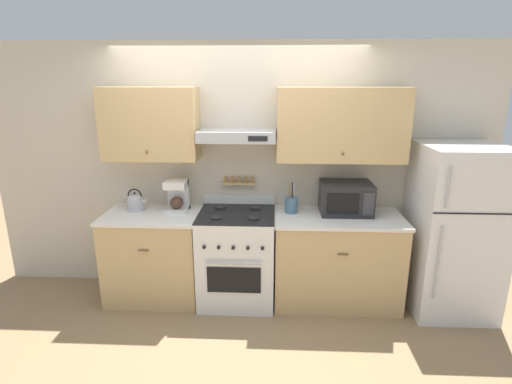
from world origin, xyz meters
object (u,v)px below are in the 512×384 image
object	(u,v)px
tea_kettle	(135,202)
utensil_crock	(291,204)
refrigerator	(454,230)
stove_range	(237,256)
microwave	(346,198)
coffee_maker	(177,195)

from	to	relation	value
tea_kettle	utensil_crock	bearing A→B (deg)	0.00
refrigerator	stove_range	bearing A→B (deg)	178.76
refrigerator	microwave	size ratio (longest dim) A/B	3.26
stove_range	utensil_crock	xyz separation A→B (m)	(0.54, 0.11, 0.52)
stove_range	microwave	size ratio (longest dim) A/B	2.04
tea_kettle	stove_range	bearing A→B (deg)	-6.00
coffee_maker	stove_range	bearing A→B (deg)	-12.90
refrigerator	tea_kettle	bearing A→B (deg)	177.17
tea_kettle	coffee_maker	xyz separation A→B (m)	(0.43, 0.03, 0.07)
coffee_maker	microwave	size ratio (longest dim) A/B	0.63
utensil_crock	coffee_maker	bearing A→B (deg)	178.47
stove_range	coffee_maker	distance (m)	0.86
refrigerator	utensil_crock	bearing A→B (deg)	174.31
refrigerator	coffee_maker	bearing A→B (deg)	176.08
refrigerator	utensil_crock	world-z (taller)	refrigerator
coffee_maker	utensil_crock	bearing A→B (deg)	-1.53
microwave	utensil_crock	size ratio (longest dim) A/B	1.60
refrigerator	coffee_maker	size ratio (longest dim) A/B	5.17
stove_range	coffee_maker	size ratio (longest dim) A/B	3.24
tea_kettle	coffee_maker	distance (m)	0.43
tea_kettle	coffee_maker	size ratio (longest dim) A/B	0.72
coffee_maker	microwave	bearing A→B (deg)	-0.43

